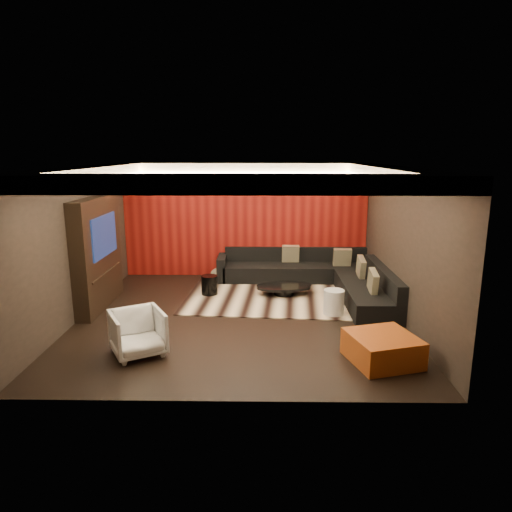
{
  "coord_description": "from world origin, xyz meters",
  "views": [
    {
      "loc": [
        0.43,
        -8.17,
        3.07
      ],
      "look_at": [
        0.3,
        0.6,
        1.05
      ],
      "focal_mm": 32.0,
      "sensor_mm": 36.0,
      "label": 1
    }
  ],
  "objects_px": {
    "white_side_table": "(334,302)",
    "sectional_sofa": "(320,277)",
    "coffee_table": "(284,290)",
    "drum_stool": "(209,285)",
    "armchair": "(138,333)",
    "orange_ottoman": "(382,348)"
  },
  "relations": [
    {
      "from": "coffee_table",
      "to": "orange_ottoman",
      "type": "relative_size",
      "value": 1.3
    },
    {
      "from": "drum_stool",
      "to": "sectional_sofa",
      "type": "xyz_separation_m",
      "value": [
        2.46,
        0.52,
        0.03
      ]
    },
    {
      "from": "orange_ottoman",
      "to": "armchair",
      "type": "xyz_separation_m",
      "value": [
        -3.7,
        0.19,
        0.15
      ]
    },
    {
      "from": "orange_ottoman",
      "to": "coffee_table",
      "type": "bearing_deg",
      "value": 112.46
    },
    {
      "from": "drum_stool",
      "to": "white_side_table",
      "type": "xyz_separation_m",
      "value": [
        2.52,
        -1.19,
        0.02
      ]
    },
    {
      "from": "sectional_sofa",
      "to": "coffee_table",
      "type": "bearing_deg",
      "value": -148.73
    },
    {
      "from": "armchair",
      "to": "sectional_sofa",
      "type": "xyz_separation_m",
      "value": [
        3.22,
        3.52,
        -0.09
      ]
    },
    {
      "from": "orange_ottoman",
      "to": "sectional_sofa",
      "type": "bearing_deg",
      "value": 97.48
    },
    {
      "from": "coffee_table",
      "to": "sectional_sofa",
      "type": "height_order",
      "value": "sectional_sofa"
    },
    {
      "from": "coffee_table",
      "to": "orange_ottoman",
      "type": "distance_m",
      "value": 3.47
    },
    {
      "from": "drum_stool",
      "to": "armchair",
      "type": "bearing_deg",
      "value": -104.14
    },
    {
      "from": "coffee_table",
      "to": "orange_ottoman",
      "type": "height_order",
      "value": "orange_ottoman"
    },
    {
      "from": "armchair",
      "to": "sectional_sofa",
      "type": "relative_size",
      "value": 0.21
    },
    {
      "from": "drum_stool",
      "to": "armchair",
      "type": "height_order",
      "value": "armchair"
    },
    {
      "from": "coffee_table",
      "to": "drum_stool",
      "type": "bearing_deg",
      "value": -179.55
    },
    {
      "from": "drum_stool",
      "to": "armchair",
      "type": "distance_m",
      "value": 3.09
    },
    {
      "from": "white_side_table",
      "to": "sectional_sofa",
      "type": "relative_size",
      "value": 0.13
    },
    {
      "from": "coffee_table",
      "to": "armchair",
      "type": "xyz_separation_m",
      "value": [
        -2.38,
        -3.01,
        0.23
      ]
    },
    {
      "from": "white_side_table",
      "to": "sectional_sofa",
      "type": "xyz_separation_m",
      "value": [
        -0.06,
        1.71,
        0.02
      ]
    },
    {
      "from": "orange_ottoman",
      "to": "white_side_table",
      "type": "bearing_deg",
      "value": 101.98
    },
    {
      "from": "coffee_table",
      "to": "white_side_table",
      "type": "relative_size",
      "value": 2.45
    },
    {
      "from": "drum_stool",
      "to": "coffee_table",
      "type": "bearing_deg",
      "value": 0.45
    }
  ]
}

